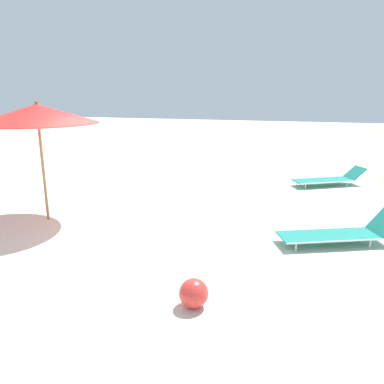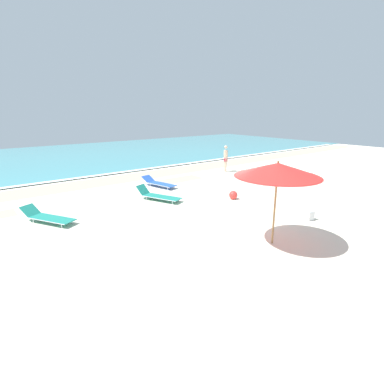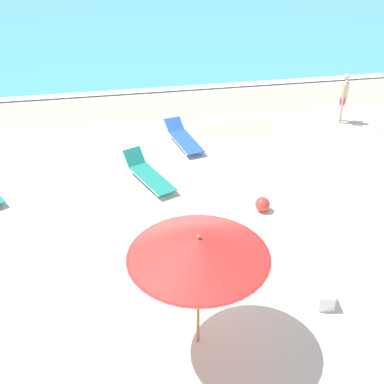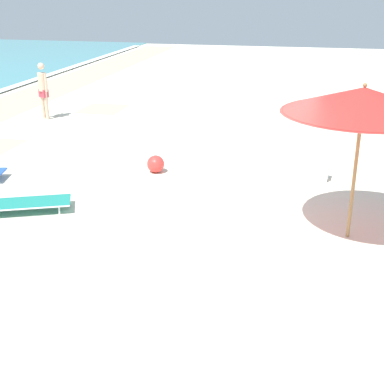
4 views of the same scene
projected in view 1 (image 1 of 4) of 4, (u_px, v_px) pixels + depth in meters
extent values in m
cube|color=beige|center=(132.00, 229.00, 8.10)|extent=(60.00, 60.00, 0.16)
cylinder|color=#9E7547|center=(43.00, 168.00, 8.16)|extent=(0.06, 0.06, 2.34)
cone|color=red|center=(37.00, 114.00, 7.85)|extent=(2.55, 2.55, 0.41)
cylinder|color=#A4221E|center=(38.00, 123.00, 7.90)|extent=(2.48, 2.48, 0.01)
sphere|color=#9E7547|center=(36.00, 102.00, 7.79)|extent=(0.07, 0.07, 0.07)
cube|color=#1E8475|center=(328.00, 235.00, 7.04)|extent=(1.27, 1.92, 0.03)
cylinder|color=silver|center=(320.00, 230.00, 7.33)|extent=(0.74, 1.70, 0.03)
cylinder|color=silver|center=(335.00, 241.00, 6.76)|extent=(0.74, 1.70, 0.03)
cube|color=#1E8475|center=(383.00, 223.00, 7.11)|extent=(0.68, 0.57, 0.44)
cylinder|color=silver|center=(286.00, 237.00, 7.23)|extent=(0.03, 0.03, 0.16)
cylinder|color=silver|center=(296.00, 247.00, 6.74)|extent=(0.03, 0.03, 0.16)
cylinder|color=silver|center=(355.00, 233.00, 7.39)|extent=(0.03, 0.03, 0.16)
cylinder|color=silver|center=(370.00, 244.00, 6.90)|extent=(0.03, 0.03, 0.16)
cube|color=#1E8475|center=(322.00, 180.00, 11.38)|extent=(1.39, 1.85, 0.03)
cylinder|color=silver|center=(317.00, 178.00, 11.66)|extent=(0.89, 1.57, 0.03)
cylinder|color=silver|center=(328.00, 182.00, 11.10)|extent=(0.89, 1.57, 0.03)
cube|color=#1E8475|center=(355.00, 173.00, 11.57)|extent=(0.72, 0.67, 0.37)
cylinder|color=silver|center=(297.00, 182.00, 11.50)|extent=(0.03, 0.03, 0.16)
cylinder|color=silver|center=(306.00, 186.00, 11.02)|extent=(0.03, 0.03, 0.16)
cylinder|color=silver|center=(337.00, 180.00, 11.80)|extent=(0.03, 0.03, 0.16)
cylinder|color=silver|center=(347.00, 184.00, 11.32)|extent=(0.03, 0.03, 0.16)
sphere|color=red|center=(194.00, 293.00, 4.98)|extent=(0.40, 0.40, 0.40)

